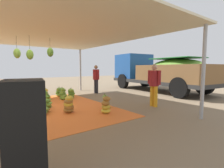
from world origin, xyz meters
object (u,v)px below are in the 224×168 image
object	(u,v)px
banana_bunch_9	(105,102)
banana_bunch_15	(27,104)
banana_bunch_1	(46,94)
banana_bunch_2	(48,102)
banana_bunch_4	(69,105)
worker_1	(96,77)
banana_bunch_11	(46,106)
banana_bunch_10	(46,96)
cargo_truck_main	(156,71)
crate_1	(10,95)
banana_bunch_6	(43,109)
banana_bunch_3	(63,93)
banana_bunch_0	(59,92)
banana_bunch_5	(106,106)
speaker_stack	(26,138)
banana_bunch_7	(62,94)
banana_bunch_13	(1,101)
banana_bunch_12	(12,99)
crate_0	(14,94)
banana_bunch_14	(71,94)

from	to	relation	value
banana_bunch_9	banana_bunch_15	size ratio (longest dim) A/B	0.91
banana_bunch_9	banana_bunch_1	bearing A→B (deg)	-160.30
banana_bunch_2	banana_bunch_9	bearing A→B (deg)	53.28
banana_bunch_4	worker_1	size ratio (longest dim) A/B	0.37
banana_bunch_11	banana_bunch_10	bearing A→B (deg)	164.74
cargo_truck_main	crate_1	distance (m)	8.17
banana_bunch_4	banana_bunch_6	world-z (taller)	banana_bunch_4
banana_bunch_1	banana_bunch_3	world-z (taller)	banana_bunch_1
banana_bunch_0	banana_bunch_1	xyz separation A→B (m)	(0.17, -0.70, 0.01)
banana_bunch_5	speaker_stack	size ratio (longest dim) A/B	0.45
banana_bunch_4	cargo_truck_main	size ratio (longest dim) A/B	0.08
banana_bunch_4	cargo_truck_main	distance (m)	6.83
banana_bunch_7	banana_bunch_10	bearing A→B (deg)	-118.98
banana_bunch_4	speaker_stack	world-z (taller)	speaker_stack
banana_bunch_0	worker_1	distance (m)	2.21
banana_bunch_7	worker_1	bearing A→B (deg)	111.34
banana_bunch_5	banana_bunch_4	bearing A→B (deg)	-131.00
banana_bunch_5	banana_bunch_13	bearing A→B (deg)	-140.27
worker_1	banana_bunch_12	bearing A→B (deg)	-82.47
banana_bunch_13	crate_1	xyz separation A→B (m)	(-1.80, 0.42, -0.07)
banana_bunch_11	crate_0	xyz separation A→B (m)	(-4.04, -0.46, -0.08)
banana_bunch_3	banana_bunch_14	bearing A→B (deg)	12.58
banana_bunch_11	banana_bunch_5	bearing A→B (deg)	47.39
banana_bunch_3	cargo_truck_main	xyz separation A→B (m)	(1.14, 5.59, 1.05)
banana_bunch_2	banana_bunch_15	xyz separation A→B (m)	(0.10, -0.70, 0.04)
banana_bunch_9	banana_bunch_11	size ratio (longest dim) A/B	1.11
banana_bunch_0	banana_bunch_6	world-z (taller)	banana_bunch_0
banana_bunch_10	banana_bunch_1	bearing A→B (deg)	166.00
banana_bunch_0	banana_bunch_11	distance (m)	3.05
banana_bunch_6	cargo_truck_main	xyz separation A→B (m)	(-1.54, 7.22, 1.06)
banana_bunch_1	banana_bunch_5	size ratio (longest dim) A/B	0.83
banana_bunch_9	cargo_truck_main	xyz separation A→B (m)	(-1.97, 5.22, 1.02)
banana_bunch_12	banana_bunch_15	distance (m)	1.64
worker_1	banana_bunch_3	bearing A→B (deg)	-84.61
banana_bunch_1	crate_0	xyz separation A→B (m)	(-1.49, -1.14, -0.09)
banana_bunch_5	banana_bunch_7	world-z (taller)	banana_bunch_7
banana_bunch_14	banana_bunch_6	bearing A→B (deg)	-40.45
banana_bunch_13	worker_1	bearing A→B (deg)	100.13
banana_bunch_10	banana_bunch_12	bearing A→B (deg)	-90.17
banana_bunch_6	banana_bunch_12	size ratio (longest dim) A/B	0.92
banana_bunch_6	banana_bunch_10	bearing A→B (deg)	163.36
banana_bunch_12	worker_1	size ratio (longest dim) A/B	0.28
banana_bunch_5	crate_1	xyz separation A→B (m)	(-4.89, -2.15, -0.12)
banana_bunch_6	crate_0	distance (m)	4.35
banana_bunch_10	banana_bunch_14	bearing A→B (deg)	77.52
banana_bunch_6	banana_bunch_12	distance (m)	2.38
banana_bunch_1	banana_bunch_11	world-z (taller)	banana_bunch_1
banana_bunch_1	banana_bunch_10	size ratio (longest dim) A/B	1.03
crate_0	cargo_truck_main	bearing A→B (deg)	69.62
banana_bunch_15	banana_bunch_9	bearing A→B (deg)	64.35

